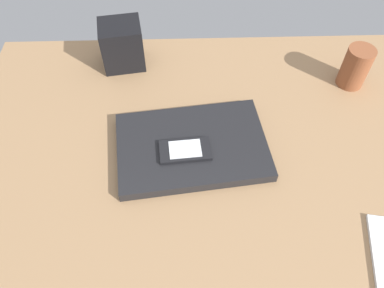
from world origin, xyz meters
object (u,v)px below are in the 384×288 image
object	(u,v)px
laptop_closed	(192,146)
cell_phone_on_laptop	(185,150)
desk_organizer	(122,45)
pen_cup	(355,67)

from	to	relation	value
laptop_closed	cell_phone_on_laptop	xyz separation A→B (cm)	(-1.50, -2.16, 1.61)
cell_phone_on_laptop	desk_organizer	xyz separation A→B (cm)	(-15.20, 31.07, 3.04)
cell_phone_on_laptop	laptop_closed	bearing A→B (deg)	55.24
laptop_closed	desk_organizer	size ratio (longest dim) A/B	2.74
laptop_closed	desk_organizer	world-z (taller)	desk_organizer
cell_phone_on_laptop	desk_organizer	bearing A→B (deg)	116.07
cell_phone_on_laptop	pen_cup	xyz separation A→B (cm)	(41.47, 21.84, 2.39)
pen_cup	desk_organizer	distance (cm)	57.43
desk_organizer	laptop_closed	bearing A→B (deg)	-68.52
pen_cup	desk_organizer	bearing A→B (deg)	170.75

